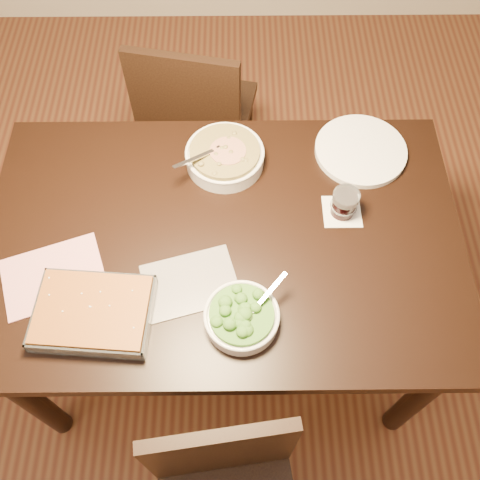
# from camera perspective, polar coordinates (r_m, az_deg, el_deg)

# --- Properties ---
(ground) EXTENTS (4.00, 4.00, 0.00)m
(ground) POSITION_cam_1_polar(r_m,az_deg,el_deg) (2.23, -1.29, -9.51)
(ground) COLOR #4B2215
(ground) RESTS_ON ground
(table) EXTENTS (1.40, 0.90, 0.75)m
(table) POSITION_cam_1_polar(r_m,az_deg,el_deg) (1.64, -1.74, -1.28)
(table) COLOR black
(table) RESTS_ON ground
(magazine_a) EXTENTS (0.32, 0.28, 0.01)m
(magazine_a) POSITION_cam_1_polar(r_m,az_deg,el_deg) (1.58, -19.29, -3.65)
(magazine_a) COLOR #BF3655
(magazine_a) RESTS_ON table
(magazine_b) EXTENTS (0.29, 0.24, 0.00)m
(magazine_b) POSITION_cam_1_polar(r_m,az_deg,el_deg) (1.49, -5.34, -4.59)
(magazine_b) COLOR #292830
(magazine_b) RESTS_ON table
(coaster) EXTENTS (0.11, 0.11, 0.00)m
(coaster) POSITION_cam_1_polar(r_m,az_deg,el_deg) (1.63, 10.81, 2.98)
(coaster) COLOR white
(coaster) RESTS_ON table
(stew_bowl) EXTENTS (0.25, 0.25, 0.09)m
(stew_bowl) POSITION_cam_1_polar(r_m,az_deg,el_deg) (1.69, -1.63, 8.96)
(stew_bowl) COLOR white
(stew_bowl) RESTS_ON table
(broccoli_bowl) EXTENTS (0.20, 0.20, 0.08)m
(broccoli_bowl) POSITION_cam_1_polar(r_m,az_deg,el_deg) (1.41, 0.18, -8.19)
(broccoli_bowl) COLOR white
(broccoli_bowl) RESTS_ON table
(baking_dish) EXTENTS (0.32, 0.25, 0.05)m
(baking_dish) POSITION_cam_1_polar(r_m,az_deg,el_deg) (1.47, -15.37, -7.49)
(baking_dish) COLOR silver
(baking_dish) RESTS_ON table
(wine_tumbler) EXTENTS (0.08, 0.08, 0.09)m
(wine_tumbler) POSITION_cam_1_polar(r_m,az_deg,el_deg) (1.59, 11.08, 3.92)
(wine_tumbler) COLOR black
(wine_tumbler) RESTS_ON coaster
(dinner_plate) EXTENTS (0.29, 0.29, 0.02)m
(dinner_plate) POSITION_cam_1_polar(r_m,az_deg,el_deg) (1.77, 12.74, 9.30)
(dinner_plate) COLOR white
(dinner_plate) RESTS_ON table
(chair_far) EXTENTS (0.49, 0.49, 0.88)m
(chair_far) POSITION_cam_1_polar(r_m,az_deg,el_deg) (2.21, -4.81, 13.13)
(chair_far) COLOR black
(chair_far) RESTS_ON ground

